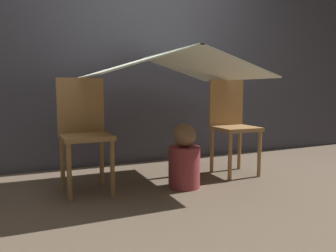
# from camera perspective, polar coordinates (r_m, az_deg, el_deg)

# --- Properties ---
(ground_plane) EXTENTS (8.80, 8.80, 0.00)m
(ground_plane) POSITION_cam_1_polar(r_m,az_deg,el_deg) (2.77, 1.54, -10.73)
(ground_plane) COLOR brown
(wall_back) EXTENTS (7.00, 0.05, 2.50)m
(wall_back) POSITION_cam_1_polar(r_m,az_deg,el_deg) (3.68, -5.68, 13.12)
(wall_back) COLOR #3D3D47
(wall_back) RESTS_ON ground_plane
(chair_left) EXTENTS (0.40, 0.40, 0.91)m
(chair_left) POSITION_cam_1_polar(r_m,az_deg,el_deg) (2.71, -14.45, -0.46)
(chair_left) COLOR olive
(chair_left) RESTS_ON ground_plane
(chair_right) EXTENTS (0.38, 0.38, 0.91)m
(chair_right) POSITION_cam_1_polar(r_m,az_deg,el_deg) (3.24, 10.99, 0.71)
(chair_right) COLOR olive
(chair_right) RESTS_ON ground_plane
(sheet_canopy) EXTENTS (1.41, 1.19, 0.23)m
(sheet_canopy) POSITION_cam_1_polar(r_m,az_deg,el_deg) (2.83, 0.00, 10.54)
(sheet_canopy) COLOR silver
(person_front) EXTENTS (0.26, 0.26, 0.54)m
(person_front) POSITION_cam_1_polar(r_m,az_deg,el_deg) (2.75, 2.80, -5.87)
(person_front) COLOR maroon
(person_front) RESTS_ON ground_plane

